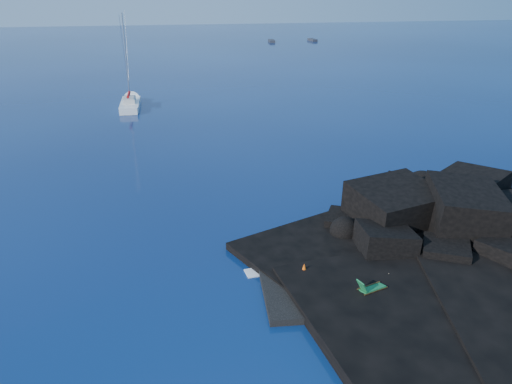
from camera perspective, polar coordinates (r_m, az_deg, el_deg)
The scene contains 11 objects.
ground at distance 25.45m, azimuth 0.60°, elevation -12.45°, with size 400.00×400.00×0.00m, color #04133B.
headland at distance 32.69m, azimuth 22.31°, elevation -5.85°, with size 24.00×24.00×3.60m, color black, non-canonical shape.
beach at distance 27.02m, azimuth 9.87°, elevation -10.54°, with size 8.50×6.00×0.70m, color black.
surf_foam at distance 30.79m, azimuth 7.70°, elevation -6.02°, with size 10.00×8.00×0.06m, color white, non-canonical shape.
sailboat at distance 67.83m, azimuth -14.14°, elevation 9.34°, with size 2.35×11.18×11.73m, color white, non-canonical shape.
deck_chair at distance 25.79m, azimuth 13.19°, elevation -10.28°, with size 1.52×0.67×1.05m, color #176837, non-canonical shape.
towel at distance 27.39m, azimuth 13.96°, elevation -9.50°, with size 2.07×0.98×0.05m, color silver.
sunbather at distance 27.31m, azimuth 13.99°, elevation -9.24°, with size 1.80×0.44×0.24m, color tan, non-canonical shape.
marker_cone at distance 26.97m, azimuth 5.52°, elevation -8.73°, with size 0.40×0.40×0.60m, color #FB5C0D.
distant_boat_a at distance 148.38m, azimuth 1.79°, elevation 16.75°, with size 1.50×4.83×0.64m, color #2B2B31.
distant_boat_b at distance 152.36m, azimuth 6.46°, elevation 16.78°, with size 1.44×4.64×0.62m, color #2B2B31.
Camera 1 is at (-4.63, -20.37, 14.54)m, focal length 35.00 mm.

